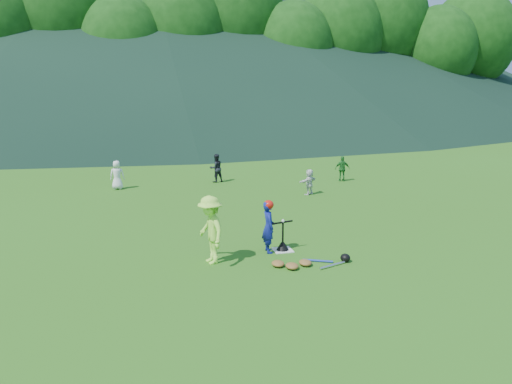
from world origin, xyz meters
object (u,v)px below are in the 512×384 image
at_px(fielder_b, 216,168).
at_px(equipment_pile, 306,263).
at_px(adult_coach, 210,230).
at_px(fielder_c, 342,169).
at_px(fielder_a, 117,175).
at_px(fielder_d, 309,182).
at_px(home_plate, 283,250).
at_px(batter_child, 269,227).
at_px(batting_tee, 283,245).

xyz_separation_m(fielder_b, equipment_pile, (0.23, -9.66, -0.50)).
bearing_deg(adult_coach, fielder_c, 126.91).
distance_m(fielder_a, fielder_b, 3.84).
bearing_deg(fielder_b, fielder_a, -8.98).
bearing_deg(fielder_d, adult_coach, 20.55).
bearing_deg(equipment_pile, fielder_a, 113.59).
bearing_deg(equipment_pile, adult_coach, 160.24).
height_order(home_plate, batter_child, batter_child).
relative_size(home_plate, adult_coach, 0.29).
relative_size(fielder_a, fielder_d, 1.18).
bearing_deg(fielder_d, fielder_a, -53.67).
distance_m(fielder_b, fielder_d, 4.16).
bearing_deg(fielder_b, batter_child, 73.23).
bearing_deg(fielder_a, home_plate, 123.35).
distance_m(batter_child, fielder_a, 8.92).
relative_size(adult_coach, fielder_b, 1.35).
distance_m(home_plate, equipment_pile, 1.10).
height_order(fielder_d, batting_tee, fielder_d).
bearing_deg(equipment_pile, batter_child, 116.71).
bearing_deg(home_plate, fielder_d, 63.35).
bearing_deg(batting_tee, adult_coach, -168.38).
bearing_deg(fielder_c, fielder_b, -1.09).
relative_size(fielder_a, equipment_pile, 0.60).
distance_m(home_plate, batter_child, 0.71).
height_order(fielder_a, fielder_c, fielder_a).
height_order(fielder_b, fielder_d, fielder_b).
relative_size(home_plate, fielder_a, 0.41).
xyz_separation_m(fielder_a, batting_tee, (3.87, -8.19, -0.41)).
height_order(batter_child, fielder_c, batter_child).
bearing_deg(fielder_a, fielder_d, 166.02).
xyz_separation_m(fielder_b, fielder_c, (4.97, -1.11, -0.06)).
relative_size(fielder_a, batting_tee, 1.59).
bearing_deg(fielder_c, batter_child, 66.24).
xyz_separation_m(adult_coach, equipment_pile, (1.98, -0.71, -0.70)).
distance_m(fielder_a, fielder_d, 7.16).
distance_m(batter_child, batting_tee, 0.61).
relative_size(fielder_b, batting_tee, 1.67).
height_order(adult_coach, fielder_a, adult_coach).
bearing_deg(fielder_a, batter_child, 121.24).
height_order(batter_child, equipment_pile, batter_child).
xyz_separation_m(batter_child, equipment_pile, (0.54, -1.07, -0.55)).
bearing_deg(home_plate, batter_child, -178.55).
distance_m(batter_child, equipment_pile, 1.32).
bearing_deg(batting_tee, batter_child, -178.55).
bearing_deg(batter_child, equipment_pile, -152.18).
bearing_deg(batter_child, home_plate, -87.44).
height_order(fielder_c, batting_tee, fielder_c).
distance_m(home_plate, fielder_b, 8.59).
relative_size(adult_coach, fielder_d, 1.67).
relative_size(fielder_b, fielder_d, 1.24).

